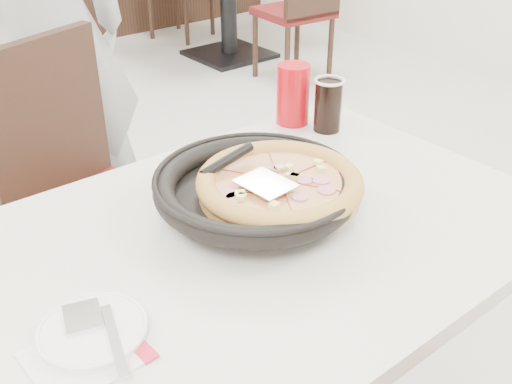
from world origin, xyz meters
TOP-DOWN VIEW (x-y plane):
  - floor at (0.00, 0.00)m, footprint 7.00×7.00m
  - main_table at (-0.23, -0.38)m, footprint 1.27×0.91m
  - chair_far at (-0.23, 0.31)m, footprint 0.54×0.54m
  - trivet at (-0.21, -0.34)m, footprint 0.15×0.15m
  - pizza_pan at (-0.18, -0.33)m, footprint 0.37×0.37m
  - pizza at (-0.15, -0.37)m, footprint 0.35×0.35m
  - pizza_server at (-0.19, -0.37)m, footprint 0.09×0.11m
  - napkin at (-0.63, -0.48)m, footprint 0.15×0.15m
  - side_plate at (-0.59, -0.44)m, footprint 0.18×0.18m
  - fork at (-0.58, -0.49)m, footprint 0.06×0.15m
  - cola_glass at (0.22, -0.13)m, footprint 0.08×0.08m
  - red_cup at (0.18, -0.03)m, footprint 0.09×0.09m
  - diner_person at (-0.13, 0.84)m, footprint 0.63×0.42m
  - bg_table_right at (1.82, 2.47)m, footprint 1.21×0.81m
  - bg_chair_right_near at (1.85, 1.79)m, footprint 0.45×0.45m

SIDE VIEW (x-z plane):
  - floor at x=0.00m, z-range 0.00..0.00m
  - main_table at x=-0.23m, z-range 0.00..0.75m
  - bg_table_right at x=1.82m, z-range 0.00..0.75m
  - chair_far at x=-0.23m, z-range 0.00..0.95m
  - bg_chair_right_near at x=1.85m, z-range 0.00..0.95m
  - napkin at x=-0.63m, z-range 0.75..0.75m
  - side_plate at x=-0.59m, z-range 0.75..0.77m
  - trivet at x=-0.21m, z-range 0.75..0.79m
  - fork at x=-0.58m, z-range 0.77..0.77m
  - pizza_pan at x=-0.18m, z-range 0.79..0.80m
  - pizza at x=-0.15m, z-range 0.80..0.82m
  - cola_glass at x=0.22m, z-range 0.75..0.88m
  - red_cup at x=0.18m, z-range 0.75..0.91m
  - pizza_server at x=-0.19m, z-range 0.84..0.84m
  - diner_person at x=-0.13m, z-range 0.00..1.71m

